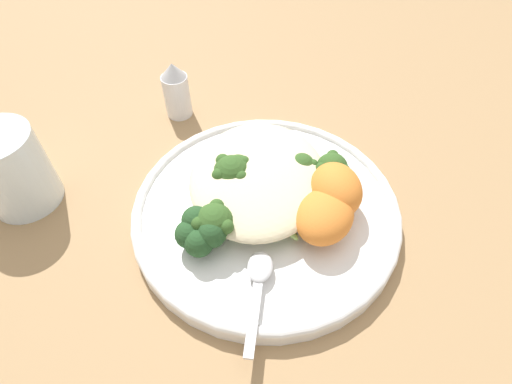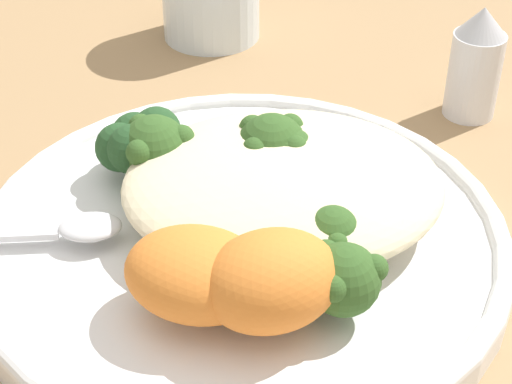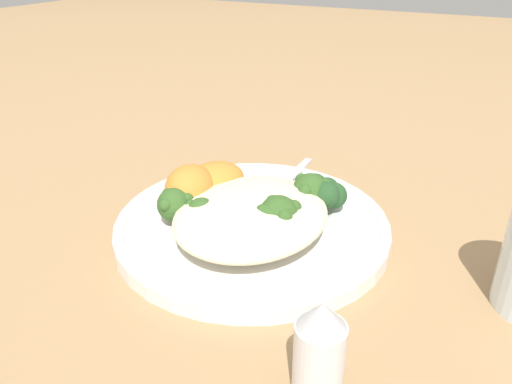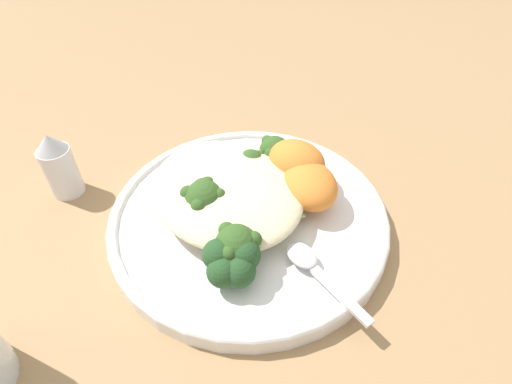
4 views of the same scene
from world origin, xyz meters
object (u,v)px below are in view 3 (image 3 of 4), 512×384
(broccoli_stalk_4, at_px, (265,216))
(spoon, at_px, (286,179))
(broccoli_stalk_7, at_px, (303,192))
(sweet_potato_chunk_0, at_px, (215,180))
(broccoli_stalk_6, at_px, (275,204))
(sweet_potato_chunk_1, at_px, (188,188))
(broccoli_stalk_5, at_px, (275,213))
(broccoli_stalk_0, at_px, (186,204))
(kale_tuft, at_px, (323,193))
(salt_shaker, at_px, (319,351))
(broccoli_stalk_1, at_px, (216,209))
(broccoli_stalk_2, at_px, (224,214))
(broccoli_stalk_3, at_px, (240,221))
(quinoa_mound, at_px, (251,215))
(plate, at_px, (252,225))

(broccoli_stalk_4, height_order, spoon, broccoli_stalk_4)
(broccoli_stalk_7, relative_size, sweet_potato_chunk_0, 1.59)
(broccoli_stalk_6, height_order, sweet_potato_chunk_1, sweet_potato_chunk_1)
(broccoli_stalk_5, bearing_deg, broccoli_stalk_7, 122.43)
(broccoli_stalk_4, xyz_separation_m, broccoli_stalk_6, (0.03, 0.00, -0.00))
(broccoli_stalk_0, xyz_separation_m, broccoli_stalk_4, (0.02, -0.09, 0.00))
(kale_tuft, xyz_separation_m, salt_shaker, (-0.23, -0.08, 0.00))
(broccoli_stalk_7, relative_size, salt_shaker, 1.42)
(broccoli_stalk_0, height_order, sweet_potato_chunk_0, sweet_potato_chunk_0)
(broccoli_stalk_1, distance_m, broccoli_stalk_5, 0.06)
(spoon, bearing_deg, broccoli_stalk_5, -161.62)
(salt_shaker, bearing_deg, broccoli_stalk_2, 48.60)
(broccoli_stalk_1, bearing_deg, sweet_potato_chunk_0, -131.17)
(broccoli_stalk_3, distance_m, sweet_potato_chunk_1, 0.08)
(broccoli_stalk_4, relative_size, broccoli_stalk_5, 1.08)
(sweet_potato_chunk_0, relative_size, sweet_potato_chunk_1, 1.07)
(broccoli_stalk_2, distance_m, broccoli_stalk_3, 0.02)
(sweet_potato_chunk_0, xyz_separation_m, spoon, (0.07, -0.06, -0.02))
(broccoli_stalk_5, bearing_deg, sweet_potato_chunk_1, -142.07)
(sweet_potato_chunk_1, height_order, salt_shaker, salt_shaker)
(quinoa_mound, height_order, broccoli_stalk_0, broccoli_stalk_0)
(broccoli_stalk_5, relative_size, broccoli_stalk_7, 0.82)
(broccoli_stalk_7, xyz_separation_m, sweet_potato_chunk_0, (-0.02, 0.10, 0.00))
(broccoli_stalk_0, distance_m, broccoli_stalk_7, 0.13)
(broccoli_stalk_6, xyz_separation_m, kale_tuft, (0.04, -0.04, 0.00))
(broccoli_stalk_0, bearing_deg, broccoli_stalk_3, 130.39)
(sweet_potato_chunk_0, bearing_deg, salt_shaker, -133.53)
(plate, xyz_separation_m, broccoli_stalk_6, (0.02, -0.02, 0.02))
(kale_tuft, bearing_deg, broccoli_stalk_2, 137.01)
(sweet_potato_chunk_0, bearing_deg, broccoli_stalk_1, -147.14)
(plate, distance_m, broccoli_stalk_2, 0.04)
(plate, xyz_separation_m, sweet_potato_chunk_0, (0.03, 0.06, 0.03))
(broccoli_stalk_0, xyz_separation_m, broccoli_stalk_7, (0.08, -0.10, 0.00))
(broccoli_stalk_4, bearing_deg, salt_shaker, -4.86)
(sweet_potato_chunk_0, relative_size, salt_shaker, 0.89)
(plate, relative_size, sweet_potato_chunk_1, 4.42)
(broccoli_stalk_6, bearing_deg, kale_tuft, 61.98)
(broccoli_stalk_1, xyz_separation_m, broccoli_stalk_7, (0.07, -0.07, 0.01))
(quinoa_mound, relative_size, broccoli_stalk_5, 1.91)
(plate, xyz_separation_m, broccoli_stalk_1, (-0.03, 0.03, 0.02))
(broccoli_stalk_5, bearing_deg, broccoli_stalk_1, -131.42)
(broccoli_stalk_7, bearing_deg, broccoli_stalk_2, -149.11)
(broccoli_stalk_7, bearing_deg, broccoli_stalk_5, -116.04)
(sweet_potato_chunk_1, bearing_deg, sweet_potato_chunk_0, -16.74)
(salt_shaker, bearing_deg, broccoli_stalk_1, 50.05)
(kale_tuft, bearing_deg, salt_shaker, -159.69)
(spoon, bearing_deg, broccoli_stalk_3, -177.45)
(sweet_potato_chunk_0, height_order, kale_tuft, sweet_potato_chunk_0)
(broccoli_stalk_0, xyz_separation_m, kale_tuft, (0.09, -0.12, 0.00))
(quinoa_mound, xyz_separation_m, sweet_potato_chunk_1, (0.01, 0.09, 0.01))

